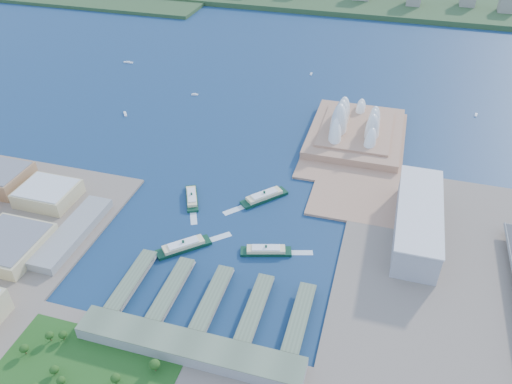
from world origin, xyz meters
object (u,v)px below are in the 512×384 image
(opera_house, at_px, (358,118))
(ferry_c, at_px, (183,245))
(toaster_building, at_px, (418,220))
(ferry_d, at_px, (266,249))
(ferry_b, at_px, (264,195))
(ferry_a, at_px, (192,196))

(opera_house, relative_size, ferry_c, 3.03)
(toaster_building, xyz_separation_m, ferry_d, (-150.68, -74.07, -15.39))
(toaster_building, distance_m, ferry_b, 179.27)
(toaster_building, relative_size, ferry_d, 2.87)
(opera_house, distance_m, ferry_d, 282.00)
(ferry_a, distance_m, ferry_c, 87.77)
(ferry_a, bearing_deg, ferry_d, -55.66)
(opera_house, distance_m, toaster_building, 219.62)
(opera_house, relative_size, ferry_a, 3.44)
(toaster_building, bearing_deg, ferry_b, 174.33)
(toaster_building, distance_m, ferry_c, 254.95)
(opera_house, xyz_separation_m, ferry_d, (-60.68, -274.07, -26.89))
(toaster_building, distance_m, ferry_d, 168.61)
(ferry_b, relative_size, ferry_d, 1.12)
(ferry_a, bearing_deg, opera_house, 25.37)
(toaster_building, height_order, ferry_b, toaster_building)
(ferry_b, bearing_deg, toaster_building, 36.54)
(ferry_c, bearing_deg, opera_house, -69.07)
(opera_house, xyz_separation_m, ferry_c, (-147.15, -292.39, -26.38))
(opera_house, xyz_separation_m, ferry_a, (-172.03, -208.22, -27.05))
(toaster_building, height_order, ferry_a, toaster_building)
(opera_house, xyz_separation_m, toaster_building, (90.00, -200.00, -11.50))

